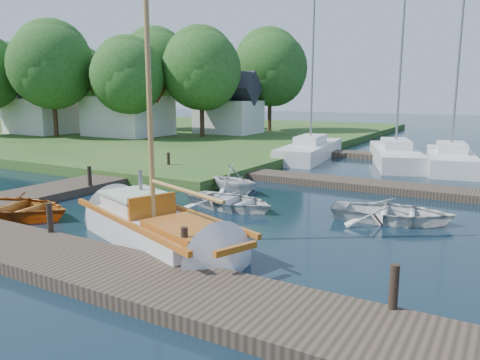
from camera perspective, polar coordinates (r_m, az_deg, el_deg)
The scene contains 28 objects.
ground at distance 15.47m, azimuth 0.00°, elevation -4.37°, with size 160.00×160.00×0.00m, color black.
near_dock at distance 10.92m, azimuth -16.35°, elevation -10.50°, with size 18.00×2.20×0.30m, color #2E271D.
left_dock at distance 21.86m, azimuth -15.66°, elevation 0.08°, with size 2.20×18.00×0.30m, color #2E271D.
far_dock at distance 20.54m, azimuth 14.09°, elevation -0.51°, with size 14.00×1.60×0.30m, color #2E271D.
shore at distance 49.94m, azimuth -15.30°, elevation 5.95°, with size 50.00×40.00×0.50m, color #254C19.
mooring_post_1 at distance 13.57m, azimuth -22.18°, elevation -4.27°, with size 0.16×0.16×0.80m, color black.
mooring_post_2 at distance 10.47m, azimuth -6.77°, elevation -7.84°, with size 0.16×0.16×0.80m, color black.
mooring_post_3 at distance 8.70m, azimuth 18.26°, elevation -12.25°, with size 0.16×0.16×0.80m, color black.
mooring_post_4 at distance 19.71m, azimuth -17.87°, elevation 0.46°, with size 0.16×0.16×0.80m, color black.
mooring_post_5 at distance 23.29m, azimuth -8.72°, elevation 2.36°, with size 0.16×0.16×0.80m, color black.
sailboat at distance 12.70m, azimuth -9.66°, elevation -6.27°, with size 7.38×4.39×9.83m.
dinghy at distance 16.90m, azimuth -26.00°, elevation -2.66°, with size 2.99×4.19×0.87m, color #94520D.
tender_a at distance 16.36m, azimuth -1.15°, elevation -2.27°, with size 2.43×3.40×0.70m, color silver.
tender_b at distance 18.78m, azimuth -0.77°, elevation 0.30°, with size 2.08×2.41×1.27m, color silver.
tender_c at distance 15.49m, azimuth 18.06°, elevation -3.42°, with size 2.65×3.71×0.77m, color silver.
marina_boat_0 at distance 29.13m, azimuth 8.56°, elevation 3.75°, with size 3.26×8.64×11.29m.
marina_boat_1 at distance 27.90m, azimuth 18.40°, elevation 3.02°, with size 4.71×8.34×10.56m.
marina_boat_2 at distance 27.18m, azimuth 24.28°, elevation 2.44°, with size 3.41×7.42×10.71m.
house_a at distance 39.93m, azimuth -13.51°, elevation 8.85°, with size 6.30×5.00×6.29m.
house_b at distance 44.58m, azimuth -22.85°, elevation 8.23°, with size 5.77×4.50×5.79m.
house_c at distance 41.03m, azimuth -1.43°, elevation 8.65°, with size 5.25×4.00×5.28m.
tree_1 at distance 40.26m, azimuth -21.93°, elevation 12.86°, with size 6.70×6.70×9.20m.
tree_2 at distance 37.14m, azimuth -13.50°, elevation 12.28°, with size 5.83×5.75×7.82m.
tree_3 at distance 37.74m, azimuth -4.68°, elevation 13.35°, with size 6.41×6.38×8.74m.
tree_4 at distance 45.81m, azimuth -10.21°, elevation 13.44°, with size 7.01×7.01×9.66m.
tree_5 at distance 49.96m, azimuth -18.86°, elevation 11.70°, with size 6.00×5.94×8.10m.
tree_6 at distance 52.30m, azimuth -26.66°, elevation 11.33°, with size 6.24×6.20×8.46m.
tree_7 at distance 43.63m, azimuth 3.73°, elevation 13.50°, with size 6.83×6.83×9.38m.
Camera 1 is at (7.53, -12.90, 4.01)m, focal length 35.00 mm.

